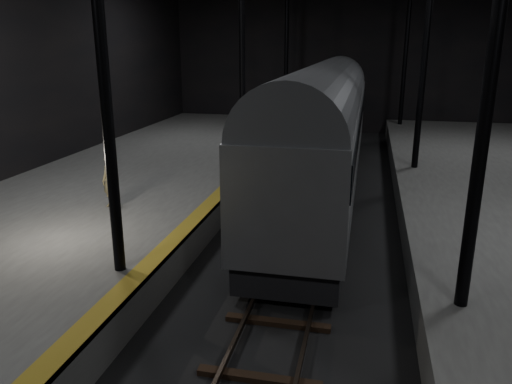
% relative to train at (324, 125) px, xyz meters
% --- Properties ---
extents(ground, '(44.00, 44.00, 0.00)m').
position_rel_train_xyz_m(ground, '(0.00, -6.32, -2.94)').
color(ground, black).
rests_on(ground, ground).
extents(platform_left, '(9.00, 43.80, 1.00)m').
position_rel_train_xyz_m(platform_left, '(-7.50, -6.32, -2.44)').
color(platform_left, '#4D4D4A').
rests_on(platform_left, ground).
extents(tactile_strip, '(0.50, 43.80, 0.01)m').
position_rel_train_xyz_m(tactile_strip, '(-3.25, -6.32, -1.94)').
color(tactile_strip, olive).
rests_on(tactile_strip, platform_left).
extents(track, '(2.40, 43.00, 0.24)m').
position_rel_train_xyz_m(track, '(0.00, -6.32, -2.88)').
color(track, '#3F3328').
rests_on(track, ground).
extents(train, '(2.96, 19.74, 5.28)m').
position_rel_train_xyz_m(train, '(0.00, 0.00, 0.00)').
color(train, '#929599').
rests_on(train, ground).
extents(woman, '(0.71, 0.57, 1.72)m').
position_rel_train_xyz_m(woman, '(-6.24, -6.10, -1.09)').
color(woman, tan).
rests_on(woman, platform_left).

